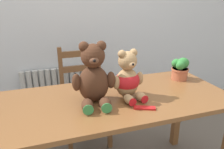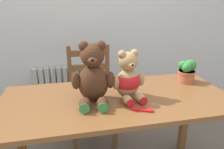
% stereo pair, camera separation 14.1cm
% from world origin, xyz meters
% --- Properties ---
extents(wall_back, '(8.00, 0.04, 2.60)m').
position_xyz_m(wall_back, '(0.00, 1.61, 1.30)').
color(wall_back, silver).
rests_on(wall_back, ground_plane).
extents(radiator, '(0.75, 0.10, 0.64)m').
position_xyz_m(radiator, '(-0.35, 1.54, 0.29)').
color(radiator, beige).
rests_on(radiator, ground_plane).
extents(dining_table, '(1.55, 0.71, 0.77)m').
position_xyz_m(dining_table, '(0.00, 0.36, 0.66)').
color(dining_table, brown).
rests_on(dining_table, ground_plane).
extents(wooden_chair_behind, '(0.43, 0.42, 0.96)m').
position_xyz_m(wooden_chair_behind, '(-0.10, 1.06, 0.46)').
color(wooden_chair_behind, brown).
rests_on(wooden_chair_behind, ground_plane).
extents(teddy_bear_left, '(0.28, 0.29, 0.40)m').
position_xyz_m(teddy_bear_left, '(-0.16, 0.34, 0.94)').
color(teddy_bear_left, '#472819').
rests_on(teddy_bear_left, dining_table).
extents(teddy_bear_right, '(0.23, 0.25, 0.33)m').
position_xyz_m(teddy_bear_right, '(0.07, 0.35, 0.90)').
color(teddy_bear_right, tan).
rests_on(teddy_bear_right, dining_table).
extents(potted_plant, '(0.14, 0.14, 0.18)m').
position_xyz_m(potted_plant, '(0.60, 0.52, 0.86)').
color(potted_plant, '#B25B3D').
rests_on(potted_plant, dining_table).
extents(chocolate_bar, '(0.14, 0.09, 0.01)m').
position_xyz_m(chocolate_bar, '(0.10, 0.15, 0.78)').
color(chocolate_bar, red).
rests_on(chocolate_bar, dining_table).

